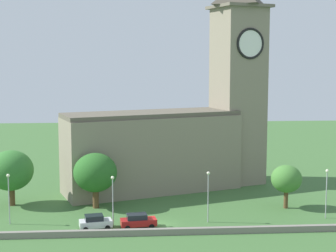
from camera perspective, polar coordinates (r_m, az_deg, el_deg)
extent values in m
plane|color=#3D6633|center=(85.58, -1.43, -7.40)|extent=(200.00, 200.00, 0.00)
cube|color=gray|center=(87.60, -1.76, -2.94)|extent=(29.87, 17.83, 12.31)
cube|color=#5C5547|center=(86.70, -1.78, 1.30)|extent=(29.63, 17.14, 0.70)
cube|color=gray|center=(93.52, 7.45, 3.11)|extent=(9.44, 9.44, 30.03)
cube|color=#675F4F|center=(93.72, 7.60, 12.47)|extent=(10.95, 10.95, 0.50)
cylinder|color=white|center=(90.11, 8.77, 8.68)|extent=(4.54, 1.65, 4.75)
torus|color=black|center=(90.11, 8.77, 8.68)|extent=(5.04, 2.08, 5.18)
cylinder|color=white|center=(95.31, 9.52, 8.57)|extent=(1.65, 4.54, 4.75)
torus|color=black|center=(95.31, 9.52, 8.57)|extent=(2.08, 5.04, 5.18)
cube|color=gray|center=(66.95, -0.64, -11.20)|extent=(53.46, 0.70, 0.81)
cube|color=silver|center=(69.59, -7.71, -10.24)|extent=(4.35, 2.65, 0.85)
cube|color=#1E232B|center=(69.35, -7.89, -9.64)|extent=(2.55, 2.09, 0.67)
cylinder|color=black|center=(70.80, -6.68, -10.28)|extent=(0.73, 0.47, 0.68)
cylinder|color=black|center=(68.98, -6.45, -10.75)|extent=(0.73, 0.47, 0.68)
cylinder|color=black|center=(70.50, -8.94, -10.39)|extent=(0.73, 0.47, 0.68)
cylinder|color=black|center=(68.66, -8.77, -10.87)|extent=(0.73, 0.47, 0.68)
cube|color=red|center=(69.70, -3.16, -10.17)|extent=(4.76, 2.46, 0.82)
cube|color=#1E232B|center=(69.45, -3.35, -9.60)|extent=(2.75, 1.98, 0.65)
cylinder|color=black|center=(70.94, -2.01, -10.20)|extent=(0.70, 0.42, 0.66)
cylinder|color=black|center=(69.17, -1.75, -10.66)|extent=(0.70, 0.42, 0.66)
cylinder|color=black|center=(70.52, -4.54, -10.33)|extent=(0.70, 0.42, 0.66)
cylinder|color=black|center=(68.74, -4.34, -10.79)|extent=(0.70, 0.42, 0.66)
cylinder|color=#9EA0A5|center=(73.35, -16.57, -7.64)|extent=(0.14, 0.14, 6.26)
sphere|color=#F4EFCC|center=(72.58, -16.67, -5.08)|extent=(0.44, 0.44, 0.44)
cylinder|color=#9EA0A5|center=(70.18, -5.90, -8.11)|extent=(0.14, 0.14, 6.11)
sphere|color=#F4EFCC|center=(69.40, -5.93, -5.50)|extent=(0.44, 0.44, 0.44)
cylinder|color=#9EA0A5|center=(71.34, 4.29, -7.72)|extent=(0.14, 0.14, 6.41)
sphere|color=#F4EFCC|center=(70.54, 4.32, -5.03)|extent=(0.44, 0.44, 0.44)
cylinder|color=#9EA0A5|center=(75.96, 16.51, -7.11)|extent=(0.14, 0.14, 6.33)
sphere|color=#F4EFCC|center=(75.21, 16.60, -4.61)|extent=(0.44, 0.44, 0.44)
cylinder|color=brown|center=(80.02, 12.45, -7.61)|extent=(0.62, 0.62, 2.68)
ellipsoid|color=#427A33|center=(79.31, 12.50, -5.51)|extent=(4.43, 4.43, 3.99)
cylinder|color=brown|center=(78.96, -7.71, -7.62)|extent=(0.88, 0.88, 2.88)
ellipsoid|color=#286023|center=(78.09, -7.76, -4.93)|extent=(6.29, 6.29, 5.66)
cylinder|color=brown|center=(82.92, -16.31, -7.17)|extent=(0.92, 0.92, 2.78)
ellipsoid|color=#33702D|center=(82.07, -16.40, -4.56)|extent=(6.60, 6.60, 5.94)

